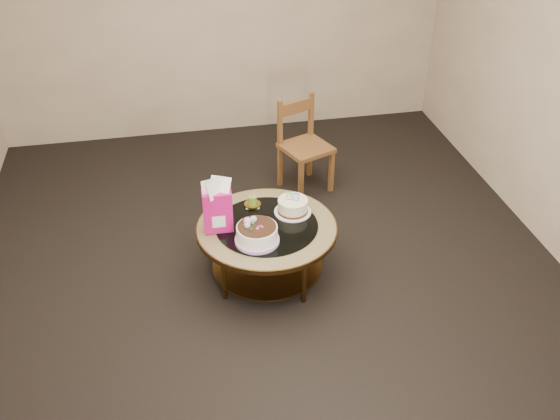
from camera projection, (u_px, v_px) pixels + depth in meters
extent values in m
plane|color=black|center=(267.00, 274.00, 4.72)|extent=(5.00, 5.00, 0.00)
cube|color=#C1AD92|center=(220.00, 7.00, 6.02)|extent=(4.50, 0.02, 2.60)
cylinder|color=brown|center=(306.00, 231.00, 4.82)|extent=(0.04, 0.04, 0.42)
cylinder|color=brown|center=(234.00, 229.00, 4.86)|extent=(0.04, 0.04, 0.42)
cylinder|color=brown|center=(224.00, 275.00, 4.39)|extent=(0.04, 0.04, 0.42)
cylinder|color=brown|center=(304.00, 279.00, 4.36)|extent=(0.04, 0.04, 0.42)
cylinder|color=brown|center=(267.00, 264.00, 4.67)|extent=(0.82, 0.82, 0.02)
cylinder|color=brown|center=(267.00, 228.00, 4.48)|extent=(1.02, 1.02, 0.04)
cylinder|color=olive|center=(267.00, 226.00, 4.47)|extent=(1.00, 1.00, 0.01)
cylinder|color=black|center=(267.00, 226.00, 4.47)|extent=(0.74, 0.74, 0.01)
cylinder|color=#C59EE0|center=(257.00, 240.00, 4.30)|extent=(0.31, 0.31, 0.02)
cylinder|color=white|center=(257.00, 234.00, 4.27)|extent=(0.28, 0.28, 0.13)
cylinder|color=black|center=(257.00, 226.00, 4.23)|extent=(0.27, 0.27, 0.01)
sphere|color=#C59EE0|center=(247.00, 221.00, 4.24)|extent=(0.06, 0.06, 0.06)
sphere|color=#C59EE0|center=(253.00, 219.00, 4.27)|extent=(0.05, 0.05, 0.05)
sphere|color=#C59EE0|center=(247.00, 225.00, 4.21)|extent=(0.04, 0.04, 0.04)
cone|color=#1F7727|center=(253.00, 224.00, 4.24)|extent=(0.03, 0.04, 0.03)
cone|color=#1F7727|center=(244.00, 225.00, 4.24)|extent=(0.04, 0.04, 0.03)
cone|color=#1F7727|center=(256.00, 219.00, 4.29)|extent=(0.04, 0.04, 0.03)
cone|color=#1F7727|center=(251.00, 229.00, 4.20)|extent=(0.04, 0.04, 0.03)
cylinder|color=white|center=(293.00, 212.00, 4.60)|extent=(0.27, 0.27, 0.01)
cylinder|color=#4A2215|center=(293.00, 210.00, 4.59)|extent=(0.22, 0.22, 0.02)
cylinder|color=white|center=(293.00, 205.00, 4.56)|extent=(0.22, 0.22, 0.08)
cube|color=#52C056|center=(289.00, 196.00, 4.53)|extent=(0.04, 0.03, 0.06)
cube|color=white|center=(289.00, 196.00, 4.53)|extent=(0.03, 0.02, 0.05)
cube|color=#3A8EC7|center=(296.00, 197.00, 4.52)|extent=(0.04, 0.03, 0.06)
cube|color=white|center=(296.00, 197.00, 4.52)|extent=(0.03, 0.02, 0.05)
cube|color=#DA1481|center=(218.00, 211.00, 4.34)|extent=(0.21, 0.12, 0.31)
cube|color=white|center=(218.00, 217.00, 4.37)|extent=(0.09, 0.12, 0.09)
cube|color=tan|center=(253.00, 205.00, 4.67)|extent=(0.12, 0.12, 0.01)
cylinder|color=gold|center=(253.00, 204.00, 4.67)|extent=(0.12, 0.12, 0.01)
cylinder|color=olive|center=(252.00, 200.00, 4.64)|extent=(0.06, 0.06, 0.06)
cylinder|color=black|center=(252.00, 196.00, 4.62)|extent=(0.00, 0.00, 0.01)
cube|color=brown|center=(306.00, 148.00, 5.51)|extent=(0.51, 0.51, 0.04)
cube|color=brown|center=(301.00, 181.00, 5.44)|extent=(0.05, 0.05, 0.42)
cube|color=brown|center=(331.00, 171.00, 5.59)|extent=(0.05, 0.05, 0.42)
cube|color=brown|center=(280.00, 165.00, 5.67)|extent=(0.05, 0.05, 0.42)
cube|color=brown|center=(310.00, 156.00, 5.82)|extent=(0.05, 0.05, 0.42)
cube|color=brown|center=(280.00, 124.00, 5.43)|extent=(0.05, 0.05, 0.43)
cube|color=brown|center=(311.00, 114.00, 5.58)|extent=(0.05, 0.05, 0.43)
cube|color=brown|center=(296.00, 107.00, 5.45)|extent=(0.32, 0.15, 0.11)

